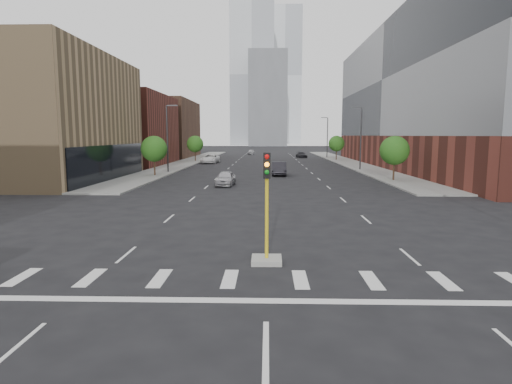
{
  "coord_description": "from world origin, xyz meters",
  "views": [
    {
      "loc": [
        0.03,
        -7.59,
        5.05
      ],
      "look_at": [
        -0.5,
        11.63,
        2.5
      ],
      "focal_mm": 30.0,
      "sensor_mm": 36.0,
      "label": 1
    }
  ],
  "objects_px": {
    "median_traffic_signal": "(267,239)",
    "car_far_left": "(210,159)",
    "car_near_left": "(226,178)",
    "car_deep_right": "(301,155)",
    "car_mid_right": "(279,169)",
    "car_distant": "(251,152)"
  },
  "relations": [
    {
      "from": "car_near_left",
      "to": "car_deep_right",
      "type": "height_order",
      "value": "car_near_left"
    },
    {
      "from": "median_traffic_signal",
      "to": "car_mid_right",
      "type": "relative_size",
      "value": 0.85
    },
    {
      "from": "car_mid_right",
      "to": "car_distant",
      "type": "height_order",
      "value": "car_mid_right"
    },
    {
      "from": "car_deep_right",
      "to": "median_traffic_signal",
      "type": "bearing_deg",
      "value": -104.41
    },
    {
      "from": "car_far_left",
      "to": "car_distant",
      "type": "distance_m",
      "value": 35.43
    },
    {
      "from": "car_near_left",
      "to": "car_deep_right",
      "type": "xyz_separation_m",
      "value": [
        11.93,
        54.56,
        -0.07
      ]
    },
    {
      "from": "median_traffic_signal",
      "to": "car_mid_right",
      "type": "bearing_deg",
      "value": 87.72
    },
    {
      "from": "car_near_left",
      "to": "car_far_left",
      "type": "xyz_separation_m",
      "value": [
        -6.27,
        35.02,
        0.09
      ]
    },
    {
      "from": "car_mid_right",
      "to": "car_far_left",
      "type": "xyz_separation_m",
      "value": [
        -12.0,
        23.63,
        -0.03
      ]
    },
    {
      "from": "car_near_left",
      "to": "car_mid_right",
      "type": "bearing_deg",
      "value": 66.23
    },
    {
      "from": "car_mid_right",
      "to": "car_far_left",
      "type": "distance_m",
      "value": 26.5
    },
    {
      "from": "car_near_left",
      "to": "car_far_left",
      "type": "height_order",
      "value": "car_far_left"
    },
    {
      "from": "median_traffic_signal",
      "to": "car_far_left",
      "type": "relative_size",
      "value": 0.74
    },
    {
      "from": "median_traffic_signal",
      "to": "car_distant",
      "type": "bearing_deg",
      "value": 92.57
    },
    {
      "from": "car_near_left",
      "to": "car_deep_right",
      "type": "relative_size",
      "value": 0.95
    },
    {
      "from": "car_distant",
      "to": "median_traffic_signal",
      "type": "bearing_deg",
      "value": -83.99
    },
    {
      "from": "car_far_left",
      "to": "car_mid_right",
      "type": "bearing_deg",
      "value": -58.58
    },
    {
      "from": "car_near_left",
      "to": "car_deep_right",
      "type": "distance_m",
      "value": 55.85
    },
    {
      "from": "median_traffic_signal",
      "to": "car_far_left",
      "type": "height_order",
      "value": "median_traffic_signal"
    },
    {
      "from": "car_near_left",
      "to": "car_far_left",
      "type": "bearing_deg",
      "value": 103.08
    },
    {
      "from": "median_traffic_signal",
      "to": "car_deep_right",
      "type": "height_order",
      "value": "median_traffic_signal"
    },
    {
      "from": "median_traffic_signal",
      "to": "car_mid_right",
      "type": "distance_m",
      "value": 37.79
    }
  ]
}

